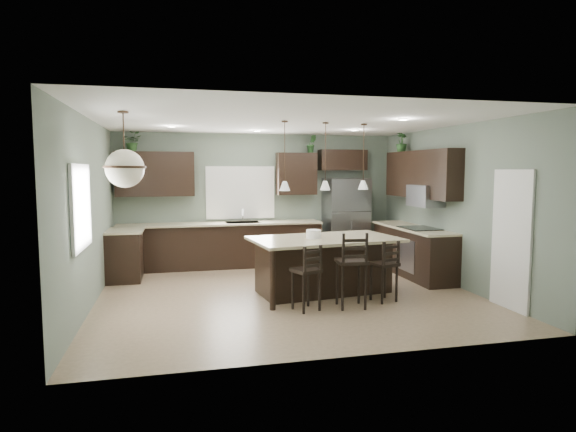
# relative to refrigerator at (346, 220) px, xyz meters

# --- Properties ---
(ground) EXTENTS (6.00, 6.00, 0.00)m
(ground) POSITION_rel_refrigerator_xyz_m (-1.87, -2.40, -0.93)
(ground) COLOR #9E8466
(ground) RESTS_ON ground
(pantry_door) EXTENTS (0.04, 0.82, 2.04)m
(pantry_door) POSITION_rel_refrigerator_xyz_m (1.10, -3.95, 0.09)
(pantry_door) COLOR white
(pantry_door) RESTS_ON ground
(window_back) EXTENTS (1.35, 0.02, 1.00)m
(window_back) POSITION_rel_refrigerator_xyz_m (-2.27, 0.33, 0.62)
(window_back) COLOR white
(window_back) RESTS_ON room_shell
(window_left) EXTENTS (0.02, 1.10, 1.00)m
(window_left) POSITION_rel_refrigerator_xyz_m (-4.86, -3.20, 0.62)
(window_left) COLOR white
(window_left) RESTS_ON room_shell
(left_return_cabs) EXTENTS (0.60, 0.90, 0.90)m
(left_return_cabs) POSITION_rel_refrigerator_xyz_m (-4.57, -0.70, -0.48)
(left_return_cabs) COLOR black
(left_return_cabs) RESTS_ON ground
(left_return_countertop) EXTENTS (0.66, 0.96, 0.04)m
(left_return_countertop) POSITION_rel_refrigerator_xyz_m (-4.55, -0.70, -0.01)
(left_return_countertop) COLOR beige
(left_return_countertop) RESTS_ON left_return_cabs
(back_lower_cabs) EXTENTS (4.20, 0.60, 0.90)m
(back_lower_cabs) POSITION_rel_refrigerator_xyz_m (-2.72, 0.05, -0.48)
(back_lower_cabs) COLOR black
(back_lower_cabs) RESTS_ON ground
(back_countertop) EXTENTS (4.20, 0.66, 0.04)m
(back_countertop) POSITION_rel_refrigerator_xyz_m (-2.72, 0.03, -0.01)
(back_countertop) COLOR beige
(back_countertop) RESTS_ON back_lower_cabs
(sink_inset) EXTENTS (0.70, 0.45, 0.01)m
(sink_inset) POSITION_rel_refrigerator_xyz_m (-2.27, 0.03, 0.01)
(sink_inset) COLOR gray
(sink_inset) RESTS_ON back_countertop
(faucet) EXTENTS (0.02, 0.02, 0.28)m
(faucet) POSITION_rel_refrigerator_xyz_m (-2.27, -0.00, 0.16)
(faucet) COLOR silver
(faucet) RESTS_ON back_countertop
(back_upper_left) EXTENTS (1.55, 0.34, 0.90)m
(back_upper_left) POSITION_rel_refrigerator_xyz_m (-4.02, 0.18, 1.02)
(back_upper_left) COLOR black
(back_upper_left) RESTS_ON room_shell
(back_upper_right) EXTENTS (0.85, 0.34, 0.90)m
(back_upper_right) POSITION_rel_refrigerator_xyz_m (-1.07, 0.18, 1.02)
(back_upper_right) COLOR black
(back_upper_right) RESTS_ON room_shell
(fridge_header) EXTENTS (1.05, 0.34, 0.45)m
(fridge_header) POSITION_rel_refrigerator_xyz_m (-0.02, 0.18, 1.32)
(fridge_header) COLOR black
(fridge_header) RESTS_ON room_shell
(right_lower_cabs) EXTENTS (0.60, 2.35, 0.90)m
(right_lower_cabs) POSITION_rel_refrigerator_xyz_m (0.83, -1.53, -0.48)
(right_lower_cabs) COLOR black
(right_lower_cabs) RESTS_ON ground
(right_countertop) EXTENTS (0.66, 2.35, 0.04)m
(right_countertop) POSITION_rel_refrigerator_xyz_m (0.81, -1.53, -0.01)
(right_countertop) COLOR beige
(right_countertop) RESTS_ON right_lower_cabs
(cooktop) EXTENTS (0.58, 0.75, 0.02)m
(cooktop) POSITION_rel_refrigerator_xyz_m (0.81, -1.80, 0.02)
(cooktop) COLOR black
(cooktop) RESTS_ON right_countertop
(wall_oven_front) EXTENTS (0.01, 0.72, 0.60)m
(wall_oven_front) POSITION_rel_refrigerator_xyz_m (0.52, -1.80, -0.48)
(wall_oven_front) COLOR gray
(wall_oven_front) RESTS_ON right_lower_cabs
(right_upper_cabs) EXTENTS (0.34, 2.35, 0.90)m
(right_upper_cabs) POSITION_rel_refrigerator_xyz_m (0.96, -1.53, 1.02)
(right_upper_cabs) COLOR black
(right_upper_cabs) RESTS_ON room_shell
(microwave) EXTENTS (0.40, 0.75, 0.40)m
(microwave) POSITION_rel_refrigerator_xyz_m (0.91, -1.80, 0.62)
(microwave) COLOR gray
(microwave) RESTS_ON right_upper_cabs
(refrigerator) EXTENTS (0.90, 0.74, 1.85)m
(refrigerator) POSITION_rel_refrigerator_xyz_m (0.00, 0.00, 0.00)
(refrigerator) COLOR gray
(refrigerator) RESTS_ON ground
(kitchen_island) EXTENTS (2.52, 1.64, 0.92)m
(kitchen_island) POSITION_rel_refrigerator_xyz_m (-1.27, -2.48, -0.46)
(kitchen_island) COLOR black
(kitchen_island) RESTS_ON ground
(serving_dish) EXTENTS (0.24, 0.24, 0.14)m
(serving_dish) POSITION_rel_refrigerator_xyz_m (-1.46, -2.51, 0.07)
(serving_dish) COLOR white
(serving_dish) RESTS_ON kitchen_island
(bar_stool_left) EXTENTS (0.46, 0.46, 0.97)m
(bar_stool_left) POSITION_rel_refrigerator_xyz_m (-1.82, -3.36, -0.44)
(bar_stool_left) COLOR black
(bar_stool_left) RESTS_ON ground
(bar_stool_center) EXTENTS (0.46, 0.46, 1.13)m
(bar_stool_center) POSITION_rel_refrigerator_xyz_m (-1.14, -3.37, -0.36)
(bar_stool_center) COLOR black
(bar_stool_center) RESTS_ON ground
(bar_stool_right) EXTENTS (0.44, 0.44, 0.96)m
(bar_stool_right) POSITION_rel_refrigerator_xyz_m (-0.52, -3.17, -0.44)
(bar_stool_right) COLOR black
(bar_stool_right) RESTS_ON ground
(pendant_left) EXTENTS (0.17, 0.17, 1.10)m
(pendant_left) POSITION_rel_refrigerator_xyz_m (-1.96, -2.57, 1.32)
(pendant_left) COLOR white
(pendant_left) RESTS_ON room_shell
(pendant_center) EXTENTS (0.17, 0.17, 1.10)m
(pendant_center) POSITION_rel_refrigerator_xyz_m (-1.27, -2.48, 1.32)
(pendant_center) COLOR white
(pendant_center) RESTS_ON room_shell
(pendant_right) EXTENTS (0.17, 0.17, 1.10)m
(pendant_right) POSITION_rel_refrigerator_xyz_m (-0.57, -2.39, 1.32)
(pendant_right) COLOR white
(pendant_right) RESTS_ON room_shell
(chandelier) EXTENTS (0.54, 0.54, 1.00)m
(chandelier) POSITION_rel_refrigerator_xyz_m (-4.28, -3.28, 1.37)
(chandelier) COLOR beige
(chandelier) RESTS_ON room_shell
(plant_back_left) EXTENTS (0.37, 0.33, 0.39)m
(plant_back_left) POSITION_rel_refrigerator_xyz_m (-4.44, 0.15, 1.67)
(plant_back_left) COLOR #274A20
(plant_back_left) RESTS_ON back_upper_left
(plant_back_right) EXTENTS (0.22, 0.18, 0.39)m
(plant_back_right) POSITION_rel_refrigerator_xyz_m (-0.74, 0.15, 1.67)
(plant_back_right) COLOR #21471F
(plant_back_right) RESTS_ON back_upper_right
(plant_right_wall) EXTENTS (0.26, 0.26, 0.40)m
(plant_right_wall) POSITION_rel_refrigerator_xyz_m (0.93, -0.74, 1.68)
(plant_right_wall) COLOR #275023
(plant_right_wall) RESTS_ON right_upper_cabs
(room_shell) EXTENTS (6.00, 6.00, 6.00)m
(room_shell) POSITION_rel_refrigerator_xyz_m (-1.87, -2.40, 0.77)
(room_shell) COLOR slate
(room_shell) RESTS_ON ground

